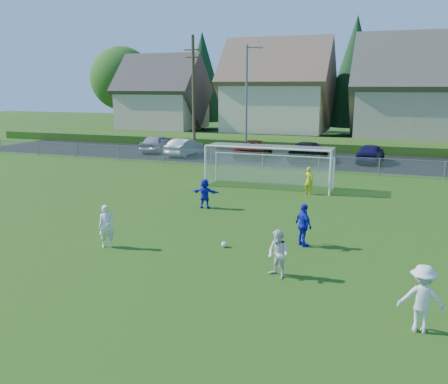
{
  "coord_description": "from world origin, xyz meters",
  "views": [
    {
      "loc": [
        6.68,
        -10.79,
        5.88
      ],
      "look_at": [
        0.0,
        8.0,
        1.4
      ],
      "focal_mm": 38.0,
      "sensor_mm": 36.0,
      "label": 1
    }
  ],
  "objects_px": {
    "player_white_c": "(422,298)",
    "player_blue_a": "(304,225)",
    "soccer_goal": "(270,160)",
    "soccer_ball": "(224,244)",
    "car_e": "(371,153)",
    "car_d": "(308,152)",
    "player_white_a": "(107,226)",
    "car_b": "(185,147)",
    "car_c": "(254,149)",
    "player_blue_b": "(205,194)",
    "player_white_b": "(278,254)",
    "goalkeeper": "(309,181)",
    "car_a": "(158,143)"
  },
  "relations": [
    {
      "from": "player_white_a",
      "to": "car_b",
      "type": "xyz_separation_m",
      "value": [
        -7.05,
        22.67,
        -0.07
      ]
    },
    {
      "from": "goalkeeper",
      "to": "car_a",
      "type": "distance_m",
      "value": 20.21
    },
    {
      "from": "car_c",
      "to": "goalkeeper",
      "type": "bearing_deg",
      "value": 114.69
    },
    {
      "from": "car_c",
      "to": "player_white_b",
      "type": "bearing_deg",
      "value": 103.72
    },
    {
      "from": "soccer_ball",
      "to": "car_d",
      "type": "bearing_deg",
      "value": 91.58
    },
    {
      "from": "player_white_b",
      "to": "car_a",
      "type": "xyz_separation_m",
      "value": [
        -16.92,
        24.59,
        0.02
      ]
    },
    {
      "from": "car_a",
      "to": "soccer_goal",
      "type": "bearing_deg",
      "value": 136.51
    },
    {
      "from": "player_white_c",
      "to": "car_a",
      "type": "xyz_separation_m",
      "value": [
        -20.96,
        26.7,
        -0.07
      ]
    },
    {
      "from": "player_white_b",
      "to": "player_blue_a",
      "type": "xyz_separation_m",
      "value": [
        0.21,
        3.22,
        0.05
      ]
    },
    {
      "from": "player_white_a",
      "to": "car_e",
      "type": "height_order",
      "value": "player_white_a"
    },
    {
      "from": "soccer_goal",
      "to": "car_d",
      "type": "bearing_deg",
      "value": 87.43
    },
    {
      "from": "player_blue_a",
      "to": "car_c",
      "type": "distance_m",
      "value": 22.36
    },
    {
      "from": "car_b",
      "to": "soccer_goal",
      "type": "height_order",
      "value": "soccer_goal"
    },
    {
      "from": "player_white_c",
      "to": "soccer_goal",
      "type": "xyz_separation_m",
      "value": [
        -7.64,
        15.24,
        0.77
      ]
    },
    {
      "from": "player_white_c",
      "to": "soccer_goal",
      "type": "height_order",
      "value": "soccer_goal"
    },
    {
      "from": "car_c",
      "to": "car_b",
      "type": "bearing_deg",
      "value": 3.43
    },
    {
      "from": "player_white_a",
      "to": "player_white_c",
      "type": "height_order",
      "value": "player_white_c"
    },
    {
      "from": "soccer_ball",
      "to": "goalkeeper",
      "type": "distance_m",
      "value": 10.05
    },
    {
      "from": "player_white_a",
      "to": "player_blue_a",
      "type": "relative_size",
      "value": 0.98
    },
    {
      "from": "player_white_c",
      "to": "car_c",
      "type": "xyz_separation_m",
      "value": [
        -11.77,
        26.24,
        -0.11
      ]
    },
    {
      "from": "car_c",
      "to": "car_e",
      "type": "distance_m",
      "value": 9.31
    },
    {
      "from": "player_white_c",
      "to": "car_d",
      "type": "xyz_separation_m",
      "value": [
        -7.17,
        25.75,
        -0.07
      ]
    },
    {
      "from": "player_white_a",
      "to": "player_blue_b",
      "type": "relative_size",
      "value": 1.09
    },
    {
      "from": "soccer_ball",
      "to": "car_e",
      "type": "distance_m",
      "value": 22.94
    },
    {
      "from": "player_white_a",
      "to": "car_d",
      "type": "height_order",
      "value": "player_white_a"
    },
    {
      "from": "player_blue_a",
      "to": "player_blue_b",
      "type": "height_order",
      "value": "player_blue_a"
    },
    {
      "from": "player_white_c",
      "to": "goalkeeper",
      "type": "relative_size",
      "value": 1.12
    },
    {
      "from": "goalkeeper",
      "to": "soccer_goal",
      "type": "xyz_separation_m",
      "value": [
        -2.51,
        1.11,
        0.86
      ]
    },
    {
      "from": "player_white_c",
      "to": "car_e",
      "type": "relative_size",
      "value": 0.39
    },
    {
      "from": "player_blue_a",
      "to": "player_blue_b",
      "type": "distance_m",
      "value": 6.87
    },
    {
      "from": "player_white_a",
      "to": "player_blue_b",
      "type": "distance_m",
      "value": 6.7
    },
    {
      "from": "player_white_a",
      "to": "car_d",
      "type": "relative_size",
      "value": 0.29
    },
    {
      "from": "player_white_a",
      "to": "car_a",
      "type": "height_order",
      "value": "player_white_a"
    },
    {
      "from": "player_blue_a",
      "to": "goalkeeper",
      "type": "xyz_separation_m",
      "value": [
        -1.3,
        8.79,
        -0.05
      ]
    },
    {
      "from": "car_a",
      "to": "player_blue_a",
      "type": "bearing_deg",
      "value": 125.94
    },
    {
      "from": "soccer_ball",
      "to": "car_e",
      "type": "xyz_separation_m",
      "value": [
        4.11,
        22.56,
        0.64
      ]
    },
    {
      "from": "soccer_ball",
      "to": "player_blue_b",
      "type": "relative_size",
      "value": 0.15
    },
    {
      "from": "player_white_c",
      "to": "player_blue_a",
      "type": "bearing_deg",
      "value": -55.9
    },
    {
      "from": "car_b",
      "to": "car_e",
      "type": "height_order",
      "value": "car_e"
    },
    {
      "from": "soccer_ball",
      "to": "player_white_b",
      "type": "height_order",
      "value": "player_white_b"
    },
    {
      "from": "player_white_a",
      "to": "car_e",
      "type": "bearing_deg",
      "value": 36.72
    },
    {
      "from": "car_b",
      "to": "soccer_ball",
      "type": "bearing_deg",
      "value": 122.01
    },
    {
      "from": "goalkeeper",
      "to": "car_d",
      "type": "height_order",
      "value": "car_d"
    },
    {
      "from": "car_b",
      "to": "player_white_a",
      "type": "bearing_deg",
      "value": 111.57
    },
    {
      "from": "player_white_c",
      "to": "car_b",
      "type": "distance_m",
      "value": 31.03
    },
    {
      "from": "player_white_a",
      "to": "car_d",
      "type": "xyz_separation_m",
      "value": [
        3.52,
        22.96,
        -0.01
      ]
    },
    {
      "from": "player_white_b",
      "to": "car_e",
      "type": "height_order",
      "value": "player_white_b"
    },
    {
      "from": "car_c",
      "to": "soccer_goal",
      "type": "relative_size",
      "value": 0.72
    },
    {
      "from": "player_blue_a",
      "to": "car_c",
      "type": "relative_size",
      "value": 0.3
    },
    {
      "from": "car_a",
      "to": "soccer_goal",
      "type": "xyz_separation_m",
      "value": [
        13.32,
        -11.47,
        0.84
      ]
    }
  ]
}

